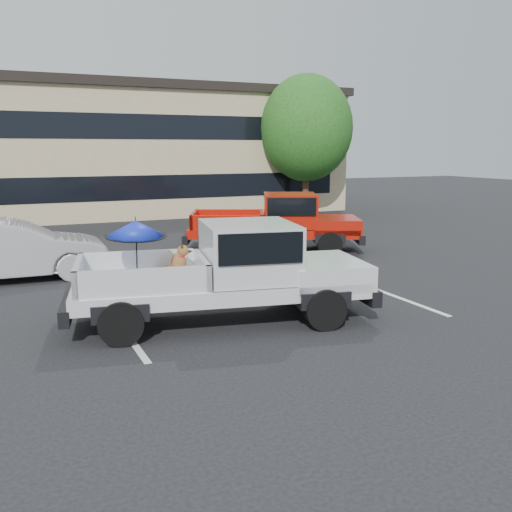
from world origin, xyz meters
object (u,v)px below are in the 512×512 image
at_px(red_pickup, 284,220).
at_px(silver_sedan, 13,250).
at_px(tree_right, 307,128).
at_px(silver_pickup, 237,267).
at_px(tree_back, 195,128).

bearing_deg(red_pickup, silver_sedan, -150.09).
bearing_deg(tree_right, red_pickup, -122.99).
xyz_separation_m(silver_pickup, silver_sedan, (-3.76, 5.49, -0.30)).
height_order(silver_pickup, red_pickup, silver_pickup).
bearing_deg(tree_right, silver_sedan, -145.19).
relative_size(tree_right, red_pickup, 1.15).
relative_size(tree_right, silver_sedan, 1.48).
bearing_deg(tree_right, tree_back, 110.56).
distance_m(tree_right, red_pickup, 10.85).
bearing_deg(tree_right, silver_pickup, -123.45).
relative_size(tree_right, tree_back, 0.95).
bearing_deg(red_pickup, tree_back, 105.18).
height_order(tree_back, silver_sedan, tree_back).
distance_m(tree_right, silver_pickup, 18.24).
relative_size(tree_back, silver_pickup, 1.19).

